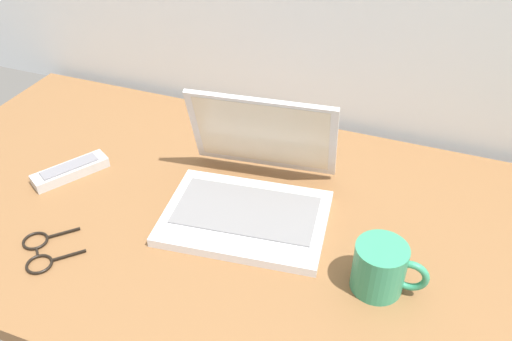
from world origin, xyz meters
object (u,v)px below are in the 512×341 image
object	(u,v)px
coffee_mug	(381,268)
eyeglasses	(40,251)
laptop	(251,188)
remote_control_far	(70,171)

from	to	relation	value
coffee_mug	eyeglasses	xyz separation A→B (m)	(-0.58, -0.14, -0.04)
laptop	coffee_mug	distance (m)	0.30
remote_control_far	eyeglasses	size ratio (longest dim) A/B	1.17
laptop	remote_control_far	bearing A→B (deg)	-173.63
eyeglasses	laptop	bearing A→B (deg)	40.06
laptop	eyeglasses	xyz separation A→B (m)	(-0.31, -0.26, -0.04)
coffee_mug	eyeglasses	size ratio (longest dim) A/B	0.91
laptop	eyeglasses	distance (m)	0.41
remote_control_far	coffee_mug	bearing A→B (deg)	-6.42
eyeglasses	coffee_mug	bearing A→B (deg)	13.41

